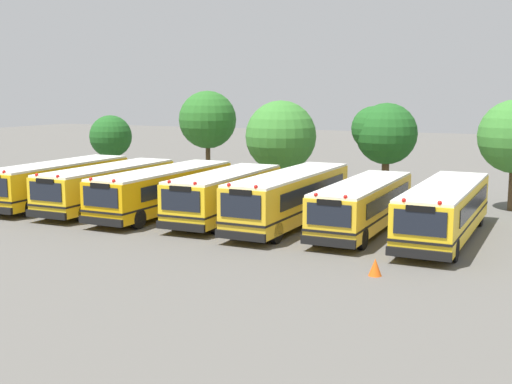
{
  "coord_description": "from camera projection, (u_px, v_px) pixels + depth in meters",
  "views": [
    {
      "loc": [
        15.59,
        -30.07,
        6.7
      ],
      "look_at": [
        1.87,
        0.0,
        1.6
      ],
      "focal_mm": 45.52,
      "sensor_mm": 36.0,
      "label": 1
    }
  ],
  "objects": [
    {
      "name": "ground_plane",
      "position": [
        224.0,
        219.0,
        34.45
      ],
      "size": [
        160.0,
        160.0,
        0.0
      ],
      "primitive_type": "plane",
      "color": "#595651"
    },
    {
      "name": "school_bus_0",
      "position": [
        59.0,
        181.0,
        38.94
      ],
      "size": [
        2.66,
        10.56,
        2.66
      ],
      "rotation": [
        0.0,
        0.0,
        3.15
      ],
      "color": "yellow",
      "rests_on": "ground_plane"
    },
    {
      "name": "school_bus_1",
      "position": [
        108.0,
        185.0,
        37.39
      ],
      "size": [
        2.65,
        10.31,
        2.6
      ],
      "rotation": [
        0.0,
        0.0,
        3.13
      ],
      "color": "yellow",
      "rests_on": "ground_plane"
    },
    {
      "name": "school_bus_2",
      "position": [
        164.0,
        189.0,
        35.93
      ],
      "size": [
        2.88,
        11.07,
        2.61
      ],
      "rotation": [
        0.0,
        0.0,
        3.11
      ],
      "color": "#EAA80C",
      "rests_on": "ground_plane"
    },
    {
      "name": "school_bus_3",
      "position": [
        225.0,
        194.0,
        34.16
      ],
      "size": [
        2.66,
        9.52,
        2.65
      ],
      "rotation": [
        0.0,
        0.0,
        3.15
      ],
      "color": "yellow",
      "rests_on": "ground_plane"
    },
    {
      "name": "school_bus_4",
      "position": [
        290.0,
        196.0,
        32.87
      ],
      "size": [
        2.73,
        11.25,
        2.79
      ],
      "rotation": [
        0.0,
        0.0,
        3.11
      ],
      "color": "yellow",
      "rests_on": "ground_plane"
    },
    {
      "name": "school_bus_5",
      "position": [
        363.0,
        204.0,
        31.36
      ],
      "size": [
        2.61,
        10.3,
        2.54
      ],
      "rotation": [
        0.0,
        0.0,
        3.12
      ],
      "color": "yellow",
      "rests_on": "ground_plane"
    },
    {
      "name": "school_bus_6",
      "position": [
        445.0,
        209.0,
        29.74
      ],
      "size": [
        2.8,
        11.21,
        2.64
      ],
      "rotation": [
        0.0,
        0.0,
        3.12
      ],
      "color": "yellow",
      "rests_on": "ground_plane"
    },
    {
      "name": "tree_0",
      "position": [
        109.0,
        136.0,
        49.99
      ],
      "size": [
        3.44,
        3.24,
        4.95
      ],
      "color": "#4C3823",
      "rests_on": "ground_plane"
    },
    {
      "name": "tree_1",
      "position": [
        208.0,
        120.0,
        46.83
      ],
      "size": [
        4.16,
        4.16,
        6.81
      ],
      "color": "#4C3823",
      "rests_on": "ground_plane"
    },
    {
      "name": "tree_2",
      "position": [
        280.0,
        137.0,
        42.8
      ],
      "size": [
        4.7,
        4.7,
        6.17
      ],
      "color": "#4C3823",
      "rests_on": "ground_plane"
    },
    {
      "name": "tree_3",
      "position": [
        383.0,
        133.0,
        40.27
      ],
      "size": [
        4.08,
        3.81,
        6.05
      ],
      "color": "#4C3823",
      "rests_on": "ground_plane"
    },
    {
      "name": "traffic_cone",
      "position": [
        375.0,
        267.0,
        23.86
      ],
      "size": [
        0.49,
        0.49,
        0.65
      ],
      "primitive_type": "cone",
      "color": "#EA5914",
      "rests_on": "ground_plane"
    }
  ]
}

